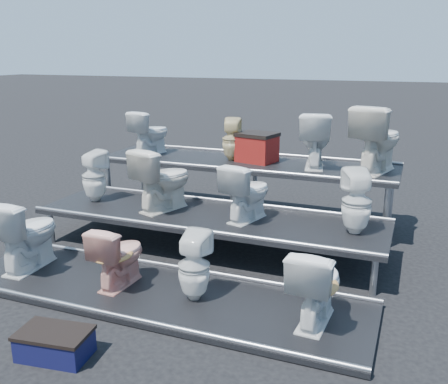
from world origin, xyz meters
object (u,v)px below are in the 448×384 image
(toilet_3, at_px, (316,284))
(toilet_5, at_px, (163,179))
(toilet_0, at_px, (27,233))
(red_crate, at_px, (257,149))
(toilet_2, at_px, (194,266))
(toilet_10, at_px, (315,140))
(toilet_11, at_px, (377,139))
(toilet_7, at_px, (357,202))
(toilet_6, at_px, (247,192))
(toilet_4, at_px, (94,176))
(toilet_1, at_px, (119,255))
(toilet_9, at_px, (232,139))
(toilet_8, at_px, (150,132))
(step_stool, at_px, (55,345))

(toilet_3, bearing_deg, toilet_5, -27.87)
(toilet_0, height_order, red_crate, red_crate)
(toilet_2, height_order, toilet_10, toilet_10)
(toilet_11, bearing_deg, red_crate, 15.30)
(toilet_7, xyz_separation_m, toilet_11, (0.06, 1.30, 0.47))
(toilet_3, bearing_deg, toilet_6, -47.29)
(toilet_4, height_order, toilet_10, toilet_10)
(toilet_1, distance_m, toilet_11, 3.53)
(toilet_9, bearing_deg, toilet_2, 90.05)
(toilet_5, relative_size, toilet_8, 1.20)
(toilet_5, bearing_deg, step_stool, 116.82)
(toilet_0, relative_size, toilet_6, 1.18)
(toilet_1, distance_m, toilet_5, 1.39)
(toilet_8, relative_size, toilet_11, 0.76)
(toilet_5, bearing_deg, toilet_8, -36.23)
(toilet_5, bearing_deg, toilet_3, 168.12)
(toilet_11, bearing_deg, toilet_8, 16.60)
(red_crate, bearing_deg, toilet_6, -63.51)
(toilet_2, height_order, step_stool, toilet_2)
(toilet_3, distance_m, toilet_6, 1.73)
(toilet_2, bearing_deg, toilet_8, -54.83)
(toilet_1, relative_size, toilet_3, 0.91)
(toilet_5, bearing_deg, toilet_0, 71.98)
(toilet_3, relative_size, toilet_4, 1.06)
(toilet_3, xyz_separation_m, toilet_6, (-1.08, 1.30, 0.38))
(toilet_10, relative_size, step_stool, 1.35)
(toilet_9, bearing_deg, toilet_3, 111.11)
(toilet_5, height_order, step_stool, toilet_5)
(toilet_6, distance_m, toilet_11, 1.90)
(toilet_0, bearing_deg, red_crate, -126.34)
(red_crate, bearing_deg, toilet_9, -161.00)
(toilet_11, height_order, step_stool, toilet_11)
(toilet_5, bearing_deg, toilet_1, 116.88)
(toilet_9, height_order, step_stool, toilet_9)
(toilet_8, bearing_deg, toilet_9, -164.78)
(toilet_0, relative_size, toilet_4, 1.19)
(toilet_5, xyz_separation_m, toilet_8, (-0.90, 1.30, 0.33))
(toilet_1, relative_size, toilet_10, 0.87)
(toilet_11, bearing_deg, toilet_2, 78.74)
(toilet_8, relative_size, toilet_9, 1.08)
(toilet_1, distance_m, toilet_2, 0.83)
(toilet_5, bearing_deg, toilet_10, -121.72)
(toilet_8, height_order, toilet_10, toilet_10)
(step_stool, bearing_deg, toilet_0, 130.65)
(toilet_2, height_order, toilet_8, toilet_8)
(toilet_6, bearing_deg, toilet_7, -164.21)
(toilet_6, distance_m, toilet_7, 1.23)
(toilet_9, height_order, toilet_10, toilet_10)
(step_stool, bearing_deg, toilet_6, 65.84)
(toilet_1, relative_size, toilet_11, 0.75)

